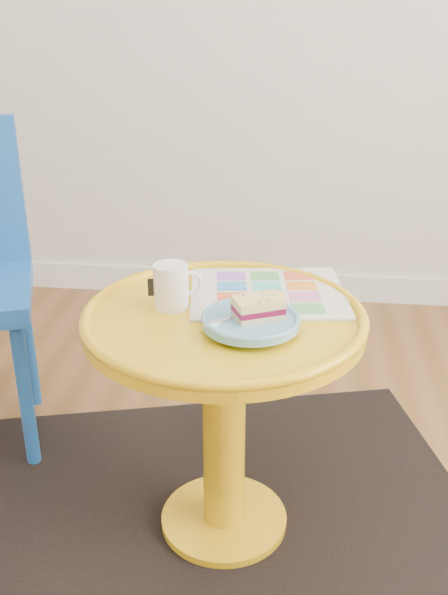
# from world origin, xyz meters

# --- Properties ---
(rug) EXTENTS (1.54, 1.40, 0.01)m
(rug) POSITION_xyz_m (0.30, 0.54, 0.00)
(rug) COLOR black
(rug) RESTS_ON ground
(side_table) EXTENTS (0.62, 0.62, 0.59)m
(side_table) POSITION_xyz_m (0.30, 0.54, 0.42)
(side_table) COLOR gold
(side_table) RESTS_ON ground
(newspaper) EXTENTS (0.39, 0.35, 0.01)m
(newspaper) POSITION_xyz_m (0.39, 0.66, 0.59)
(newspaper) COLOR silver
(newspaper) RESTS_ON side_table
(mug) EXTENTS (0.11, 0.08, 0.10)m
(mug) POSITION_xyz_m (0.18, 0.56, 0.64)
(mug) COLOR white
(mug) RESTS_ON side_table
(plate) EXTENTS (0.20, 0.20, 0.02)m
(plate) POSITION_xyz_m (0.36, 0.46, 0.61)
(plate) COLOR #5EA0C8
(plate) RESTS_ON newspaper
(cake_slice) EXTENTS (0.12, 0.10, 0.04)m
(cake_slice) POSITION_xyz_m (0.38, 0.47, 0.64)
(cake_slice) COLOR #D3BC8C
(cake_slice) RESTS_ON plate
(fork) EXTENTS (0.12, 0.10, 0.00)m
(fork) POSITION_xyz_m (0.33, 0.46, 0.62)
(fork) COLOR silver
(fork) RESTS_ON plate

